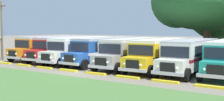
# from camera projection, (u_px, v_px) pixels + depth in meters

# --- Properties ---
(ground_plane) EXTENTS (220.00, 220.00, 0.00)m
(ground_plane) POSITION_uv_depth(u_px,v_px,m) (84.00, 72.00, 23.84)
(ground_plane) COLOR slate
(foreground_grass_strip) EXTENTS (80.00, 10.67, 0.01)m
(foreground_grass_strip) POSITION_uv_depth(u_px,v_px,m) (10.00, 88.00, 17.59)
(foreground_grass_strip) COLOR #4C7538
(foreground_grass_strip) RESTS_ON ground_plane
(parked_bus_slot_0) EXTENTS (3.23, 10.92, 2.82)m
(parked_bus_slot_0) POSITION_uv_depth(u_px,v_px,m) (49.00, 46.00, 34.82)
(parked_bus_slot_0) COLOR orange
(parked_bus_slot_0) RESTS_ON ground_plane
(parked_bus_slot_1) EXTENTS (3.22, 10.92, 2.82)m
(parked_bus_slot_1) POSITION_uv_depth(u_px,v_px,m) (67.00, 47.00, 32.84)
(parked_bus_slot_1) COLOR red
(parked_bus_slot_1) RESTS_ON ground_plane
(parked_bus_slot_2) EXTENTS (3.10, 10.89, 2.82)m
(parked_bus_slot_2) POSITION_uv_depth(u_px,v_px,m) (82.00, 48.00, 30.91)
(parked_bus_slot_2) COLOR silver
(parked_bus_slot_2) RESTS_ON ground_plane
(parked_bus_slot_3) EXTENTS (2.92, 10.87, 2.82)m
(parked_bus_slot_3) POSITION_uv_depth(u_px,v_px,m) (106.00, 49.00, 29.46)
(parked_bus_slot_3) COLOR #23519E
(parked_bus_slot_3) RESTS_ON ground_plane
(parked_bus_slot_4) EXTENTS (3.12, 10.90, 2.82)m
(parked_bus_slot_4) POSITION_uv_depth(u_px,v_px,m) (132.00, 51.00, 27.41)
(parked_bus_slot_4) COLOR #9E9993
(parked_bus_slot_4) RESTS_ON ground_plane
(parked_bus_slot_5) EXTENTS (3.02, 10.88, 2.82)m
(parked_bus_slot_5) POSITION_uv_depth(u_px,v_px,m) (160.00, 52.00, 25.75)
(parked_bus_slot_5) COLOR yellow
(parked_bus_slot_5) RESTS_ON ground_plane
(parked_bus_slot_6) EXTENTS (2.84, 10.86, 2.82)m
(parked_bus_slot_6) POSITION_uv_depth(u_px,v_px,m) (191.00, 54.00, 24.07)
(parked_bus_slot_6) COLOR silver
(parked_bus_slot_6) RESTS_ON ground_plane
(curb_wheelstop_0) EXTENTS (2.00, 0.36, 0.15)m
(curb_wheelstop_0) POSITION_uv_depth(u_px,v_px,m) (5.00, 63.00, 29.50)
(curb_wheelstop_0) COLOR yellow
(curb_wheelstop_0) RESTS_ON ground_plane
(curb_wheelstop_1) EXTENTS (2.00, 0.36, 0.15)m
(curb_wheelstop_1) POSITION_uv_depth(u_px,v_px,m) (23.00, 65.00, 27.79)
(curb_wheelstop_1) COLOR yellow
(curb_wheelstop_1) RESTS_ON ground_plane
(curb_wheelstop_2) EXTENTS (2.00, 0.36, 0.15)m
(curb_wheelstop_2) POSITION_uv_depth(u_px,v_px,m) (44.00, 68.00, 26.08)
(curb_wheelstop_2) COLOR yellow
(curb_wheelstop_2) RESTS_ON ground_plane
(curb_wheelstop_3) EXTENTS (2.00, 0.36, 0.15)m
(curb_wheelstop_3) POSITION_uv_depth(u_px,v_px,m) (68.00, 70.00, 24.36)
(curb_wheelstop_3) COLOR yellow
(curb_wheelstop_3) RESTS_ON ground_plane
(curb_wheelstop_4) EXTENTS (2.00, 0.36, 0.15)m
(curb_wheelstop_4) POSITION_uv_depth(u_px,v_px,m) (95.00, 73.00, 22.65)
(curb_wheelstop_4) COLOR yellow
(curb_wheelstop_4) RESTS_ON ground_plane
(curb_wheelstop_5) EXTENTS (2.00, 0.36, 0.15)m
(curb_wheelstop_5) POSITION_uv_depth(u_px,v_px,m) (127.00, 77.00, 20.94)
(curb_wheelstop_5) COLOR yellow
(curb_wheelstop_5) RESTS_ON ground_plane
(curb_wheelstop_6) EXTENTS (2.00, 0.36, 0.15)m
(curb_wheelstop_6) POSITION_uv_depth(u_px,v_px,m) (165.00, 81.00, 19.23)
(curb_wheelstop_6) COLOR yellow
(curb_wheelstop_6) RESTS_ON ground_plane
(curb_wheelstop_7) EXTENTS (2.00, 0.36, 0.15)m
(curb_wheelstop_7) POSITION_uv_depth(u_px,v_px,m) (210.00, 87.00, 17.51)
(curb_wheelstop_7) COLOR yellow
(curb_wheelstop_7) RESTS_ON ground_plane
(broad_shade_tree) EXTENTS (14.56, 15.16, 10.71)m
(broad_shade_tree) POSITION_uv_depth(u_px,v_px,m) (210.00, 5.00, 35.09)
(broad_shade_tree) COLOR brown
(broad_shade_tree) RESTS_ON ground_plane
(utility_pole) EXTENTS (1.80, 0.20, 7.07)m
(utility_pole) POSITION_uv_depth(u_px,v_px,m) (2.00, 29.00, 32.52)
(utility_pole) COLOR brown
(utility_pole) RESTS_ON ground_plane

